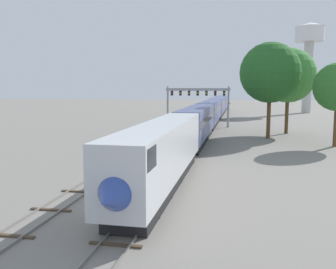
{
  "coord_description": "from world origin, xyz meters",
  "views": [
    {
      "loc": [
        7.6,
        -21.7,
        7.41
      ],
      "look_at": [
        1.0,
        12.0,
        3.0
      ],
      "focal_mm": 39.25,
      "sensor_mm": 36.0,
      "label": 1
    }
  ],
  "objects_px": {
    "signal_gantry": "(198,97)",
    "trackside_tree_left": "(270,73)",
    "passenger_train": "(211,112)",
    "trackside_tree_right": "(288,76)",
    "water_tower": "(309,45)"
  },
  "relations": [
    {
      "from": "signal_gantry",
      "to": "trackside_tree_left",
      "type": "xyz_separation_m",
      "value": [
        11.99,
        -14.13,
        3.83
      ]
    },
    {
      "from": "trackside_tree_left",
      "to": "passenger_train",
      "type": "bearing_deg",
      "value": 119.57
    },
    {
      "from": "signal_gantry",
      "to": "trackside_tree_right",
      "type": "distance_m",
      "value": 17.47
    },
    {
      "from": "signal_gantry",
      "to": "trackside_tree_left",
      "type": "height_order",
      "value": "trackside_tree_left"
    },
    {
      "from": "signal_gantry",
      "to": "water_tower",
      "type": "height_order",
      "value": "water_tower"
    },
    {
      "from": "passenger_train",
      "to": "signal_gantry",
      "type": "distance_m",
      "value": 4.87
    },
    {
      "from": "signal_gantry",
      "to": "water_tower",
      "type": "distance_m",
      "value": 53.79
    },
    {
      "from": "water_tower",
      "to": "signal_gantry",
      "type": "bearing_deg",
      "value": -121.23
    },
    {
      "from": "water_tower",
      "to": "trackside_tree_right",
      "type": "distance_m",
      "value": 54.34
    },
    {
      "from": "signal_gantry",
      "to": "water_tower",
      "type": "relative_size",
      "value": 0.47
    },
    {
      "from": "passenger_train",
      "to": "water_tower",
      "type": "relative_size",
      "value": 4.39
    },
    {
      "from": "water_tower",
      "to": "trackside_tree_left",
      "type": "distance_m",
      "value": 61.28
    },
    {
      "from": "signal_gantry",
      "to": "water_tower",
      "type": "xyz_separation_m",
      "value": [
        26.95,
        44.45,
        13.85
      ]
    },
    {
      "from": "water_tower",
      "to": "passenger_train",
      "type": "bearing_deg",
      "value": -120.81
    },
    {
      "from": "passenger_train",
      "to": "trackside_tree_left",
      "type": "xyz_separation_m",
      "value": [
        9.74,
        -17.17,
        6.89
      ]
    }
  ]
}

